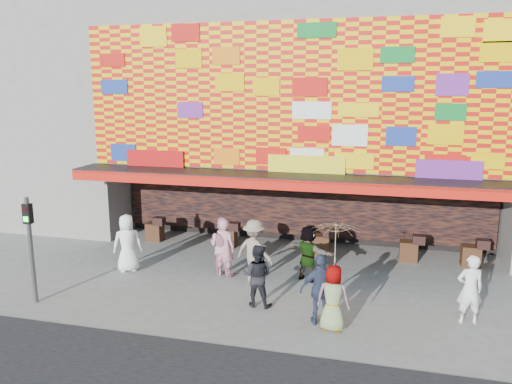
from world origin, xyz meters
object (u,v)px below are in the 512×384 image
signal_left (30,238)px  ped_h (470,289)px  ped_e (321,289)px  ped_i (222,246)px  parasol (335,244)px  ped_f (308,253)px  ped_b (224,248)px  ped_a (127,243)px  ped_c (257,275)px  ped_d (254,251)px  ped_g (333,298)px

signal_left → ped_h: (11.47, 1.67, -0.96)m
ped_e → ped_i: bearing=-58.5°
signal_left → parasol: bearing=3.0°
signal_left → ped_f: size_ratio=1.72×
ped_b → parasol: 4.77m
ped_a → ped_i: size_ratio=1.00×
ped_b → ped_c: ped_b is taller
signal_left → ped_d: bearing=29.0°
ped_g → ped_i: size_ratio=0.88×
ped_e → ped_d: bearing=-66.4°
ped_a → ped_f: size_ratio=1.08×
signal_left → ped_b: size_ratio=1.60×
ped_i → parasol: size_ratio=0.95×
signal_left → ped_c: bearing=12.5°
ped_c → ped_g: 2.32m
ped_d → ped_i: (-1.12, 0.28, -0.02)m
parasol → ped_b: bearing=143.2°
ped_f → parasol: size_ratio=0.87×
ped_i → parasol: bearing=158.8°
ped_h → ped_b: bearing=-23.2°
ped_b → ped_g: (3.68, -2.75, -0.11)m
ped_c → ped_d: (-0.52, 1.72, 0.10)m
ped_b → ped_e: (3.35, -2.49, -0.02)m
ped_h → ped_i: 7.27m
ped_c → ped_h: bearing=-175.4°
ped_c → ped_i: (-1.64, 1.99, 0.08)m
signal_left → ped_b: (4.50, 3.18, -0.92)m
ped_h → ped_i: bearing=-24.1°
ped_d → ped_f: 1.66m
ped_e → signal_left: bearing=-16.2°
ped_d → ped_b: bearing=10.8°
ped_b → ped_e: bearing=154.7°
ped_b → ped_f: size_ratio=1.08×
ped_a → ped_f: ped_a is taller
signal_left → ped_f: 7.98m
ped_c → parasol: (2.14, -0.90, 1.35)m
signal_left → ped_h: bearing=8.3°
ped_h → parasol: parasol is taller
ped_c → ped_f: (1.07, 2.18, 0.00)m
ped_i → ped_e: bearing=158.9°
ped_f → ped_b: bearing=32.2°
parasol → ped_d: bearing=135.5°
ped_c → parasol: size_ratio=0.87×
ped_d → parasol: parasol is taller
ped_h → parasol: (-3.30, -1.24, 1.32)m
parasol → ped_a: bearing=160.5°
ped_b → ped_h: bearing=179.1°
ped_b → parasol: size_ratio=0.94×
ped_h → ped_a: bearing=-17.6°
ped_b → ped_e: 4.17m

